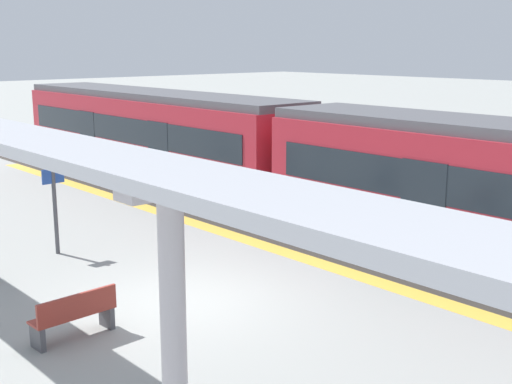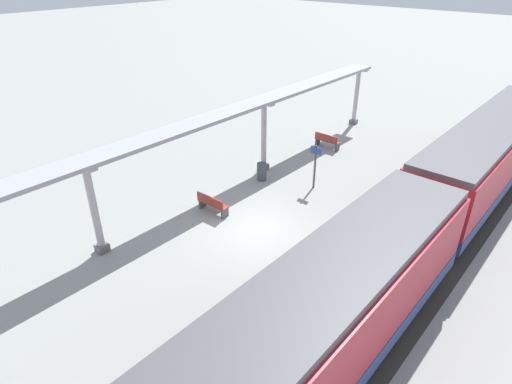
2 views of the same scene
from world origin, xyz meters
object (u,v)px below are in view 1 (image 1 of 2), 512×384
(train_near_carriage, at_px, (153,138))
(platform_info_sign, at_px, (55,201))
(bench_near_end, at_px, (75,315))
(canopy_pillar_third, at_px, (174,348))

(train_near_carriage, height_order, platform_info_sign, train_near_carriage)
(platform_info_sign, bearing_deg, bench_near_end, 67.64)
(train_near_carriage, xyz_separation_m, bench_near_end, (8.11, 9.86, -1.39))
(canopy_pillar_third, bearing_deg, platform_info_sign, -108.24)
(train_near_carriage, distance_m, platform_info_sign, 7.90)
(bench_near_end, xyz_separation_m, platform_info_sign, (-2.00, -4.87, 0.89))
(train_near_carriage, relative_size, bench_near_end, 9.23)
(train_near_carriage, distance_m, bench_near_end, 12.84)
(train_near_carriage, xyz_separation_m, canopy_pillar_third, (9.26, 14.55, 0.02))
(canopy_pillar_third, relative_size, bench_near_end, 2.41)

